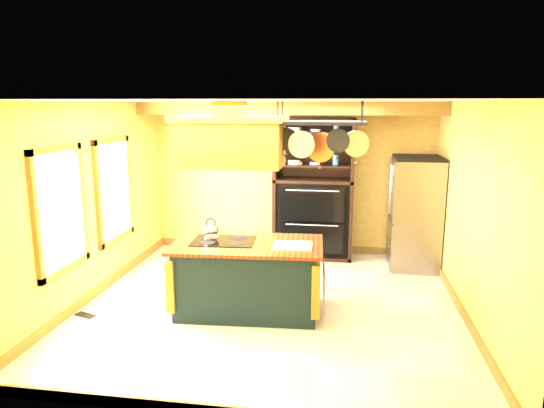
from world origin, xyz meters
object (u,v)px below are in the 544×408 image
(range_hood, at_px, (230,139))
(refrigerator, at_px, (414,215))
(kitchen_island, at_px, (248,277))
(hutch, at_px, (313,205))
(pot_rack, at_px, (321,132))

(range_hood, height_order, refrigerator, range_hood)
(kitchen_island, height_order, hutch, hutch)
(kitchen_island, relative_size, pot_rack, 1.71)
(kitchen_island, distance_m, pot_rack, 2.08)
(kitchen_island, bearing_deg, refrigerator, 39.40)
(kitchen_island, relative_size, range_hood, 1.44)
(pot_rack, bearing_deg, kitchen_island, -179.26)
(hutch, bearing_deg, range_hood, -109.24)
(refrigerator, height_order, hutch, hutch)
(pot_rack, bearing_deg, range_hood, -179.36)
(range_hood, distance_m, pot_rack, 1.11)
(kitchen_island, distance_m, hutch, 2.63)
(kitchen_island, relative_size, hutch, 0.81)
(kitchen_island, relative_size, refrigerator, 1.10)
(range_hood, xyz_separation_m, pot_rack, (1.10, 0.01, 0.10))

